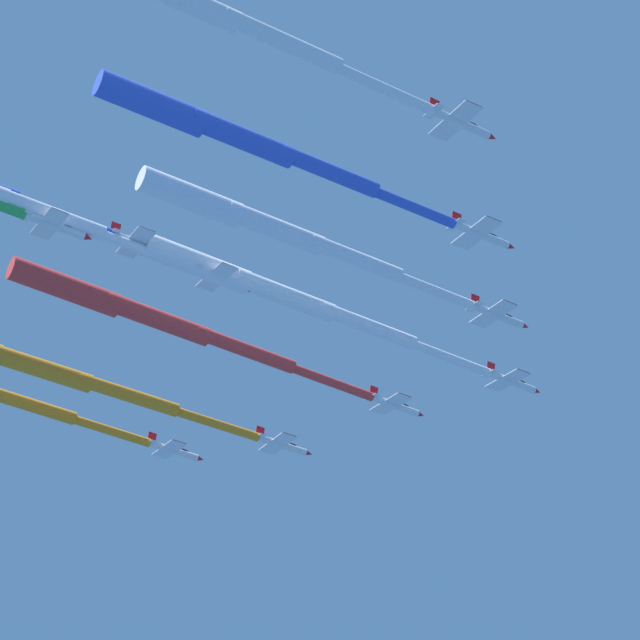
{
  "coord_description": "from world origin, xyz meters",
  "views": [
    {
      "loc": [
        157.66,
        61.95,
        77.21
      ],
      "look_at": [
        0.0,
        0.0,
        219.64
      ],
      "focal_mm": 86.11,
      "sensor_mm": 36.0,
      "label": 1
    }
  ],
  "objects_px": {
    "jet_port_mid": "(37,367)",
    "jet_starboard_inner": "(273,228)",
    "jet_lead": "(282,295)",
    "jet_port_inner": "(154,318)",
    "jet_starboard_mid": "(241,138)"
  },
  "relations": [
    {
      "from": "jet_port_inner",
      "to": "jet_starboard_mid",
      "type": "distance_m",
      "value": 41.56
    },
    {
      "from": "jet_lead",
      "to": "jet_port_inner",
      "type": "bearing_deg",
      "value": -83.6
    },
    {
      "from": "jet_lead",
      "to": "jet_starboard_inner",
      "type": "xyz_separation_m",
      "value": [
        15.28,
        5.16,
        -2.13
      ]
    },
    {
      "from": "jet_port_inner",
      "to": "jet_port_mid",
      "type": "distance_m",
      "value": 19.47
    },
    {
      "from": "jet_lead",
      "to": "jet_port_mid",
      "type": "relative_size",
      "value": 1.01
    },
    {
      "from": "jet_lead",
      "to": "jet_port_inner",
      "type": "height_order",
      "value": "jet_lead"
    },
    {
      "from": "jet_port_inner",
      "to": "jet_lead",
      "type": "bearing_deg",
      "value": 96.4
    },
    {
      "from": "jet_lead",
      "to": "jet_port_inner",
      "type": "xyz_separation_m",
      "value": [
        2.17,
        -19.3,
        -0.16
      ]
    },
    {
      "from": "jet_starboard_inner",
      "to": "jet_port_mid",
      "type": "relative_size",
      "value": 0.92
    },
    {
      "from": "jet_port_mid",
      "to": "jet_starboard_mid",
      "type": "distance_m",
      "value": 56.13
    },
    {
      "from": "jet_lead",
      "to": "jet_port_inner",
      "type": "relative_size",
      "value": 0.97
    },
    {
      "from": "jet_starboard_inner",
      "to": "jet_port_mid",
      "type": "bearing_deg",
      "value": -106.94
    },
    {
      "from": "jet_starboard_inner",
      "to": "jet_port_inner",
      "type": "bearing_deg",
      "value": -118.2
    },
    {
      "from": "jet_lead",
      "to": "jet_starboard_mid",
      "type": "height_order",
      "value": "jet_lead"
    },
    {
      "from": "jet_port_mid",
      "to": "jet_starboard_inner",
      "type": "bearing_deg",
      "value": 73.06
    }
  ]
}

